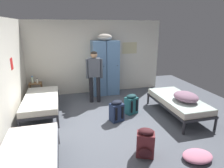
{
  "coord_description": "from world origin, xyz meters",
  "views": [
    {
      "loc": [
        -1.16,
        -4.14,
        2.33
      ],
      "look_at": [
        0.0,
        0.25,
        0.95
      ],
      "focal_mm": 30.99,
      "sensor_mm": 36.0,
      "label": 1
    }
  ],
  "objects": [
    {
      "name": "ground_plane",
      "position": [
        0.0,
        0.0,
        0.0
      ],
      "size": [
        7.99,
        7.99,
        0.0
      ],
      "primitive_type": "plane",
      "color": "#565B66"
    },
    {
      "name": "room_backdrop",
      "position": [
        -1.2,
        1.23,
        1.25
      ],
      "size": [
        4.76,
        5.05,
        2.51
      ],
      "color": "silver",
      "rests_on": "ground_plane"
    },
    {
      "name": "locker_bank",
      "position": [
        0.28,
        2.22,
        0.97
      ],
      "size": [
        0.9,
        0.55,
        2.07
      ],
      "color": "#5B84B2",
      "rests_on": "ground_plane"
    },
    {
      "name": "shelf_unit",
      "position": [
        -2.02,
        2.2,
        0.35
      ],
      "size": [
        0.38,
        0.3,
        0.57
      ],
      "color": "brown",
      "rests_on": "ground_plane"
    },
    {
      "name": "bed_left_rear",
      "position": [
        -1.77,
        1.05,
        0.38
      ],
      "size": [
        0.9,
        1.9,
        0.49
      ],
      "color": "#28282D",
      "rests_on": "ground_plane"
    },
    {
      "name": "bed_left_front",
      "position": [
        -1.77,
        -1.45,
        0.38
      ],
      "size": [
        0.9,
        1.9,
        0.49
      ],
      "color": "#28282D",
      "rests_on": "ground_plane"
    },
    {
      "name": "bed_right",
      "position": [
        1.77,
        0.05,
        0.38
      ],
      "size": [
        0.9,
        1.9,
        0.49
      ],
      "color": "#28282D",
      "rests_on": "ground_plane"
    },
    {
      "name": "bedding_heap",
      "position": [
        1.82,
        -0.19,
        0.6
      ],
      "size": [
        0.57,
        0.68,
        0.23
      ],
      "color": "gray",
      "rests_on": "bed_right"
    },
    {
      "name": "person_traveler",
      "position": [
        -0.22,
        1.52,
        0.97
      ],
      "size": [
        0.5,
        0.26,
        1.6
      ],
      "color": "black",
      "rests_on": "ground_plane"
    },
    {
      "name": "water_bottle",
      "position": [
        -2.1,
        2.22,
        0.67
      ],
      "size": [
        0.07,
        0.07,
        0.23
      ],
      "color": "silver",
      "rests_on": "shelf_unit"
    },
    {
      "name": "lotion_bottle",
      "position": [
        -1.95,
        2.16,
        0.65
      ],
      "size": [
        0.06,
        0.06,
        0.17
      ],
      "color": "white",
      "rests_on": "shelf_unit"
    },
    {
      "name": "backpack_navy",
      "position": [
        0.09,
        0.15,
        0.26
      ],
      "size": [
        0.37,
        0.39,
        0.55
      ],
      "color": "navy",
      "rests_on": "ground_plane"
    },
    {
      "name": "backpack_teal",
      "position": [
        0.59,
        0.46,
        0.26
      ],
      "size": [
        0.38,
        0.39,
        0.55
      ],
      "color": "#23666B",
      "rests_on": "ground_plane"
    },
    {
      "name": "backpack_maroon",
      "position": [
        0.22,
        -1.33,
        0.26
      ],
      "size": [
        0.39,
        0.4,
        0.55
      ],
      "color": "maroon",
      "rests_on": "ground_plane"
    },
    {
      "name": "clothes_pile_pink",
      "position": [
        1.09,
        -1.67,
        0.07
      ],
      "size": [
        0.56,
        0.42,
        0.13
      ],
      "color": "pink",
      "rests_on": "ground_plane"
    }
  ]
}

